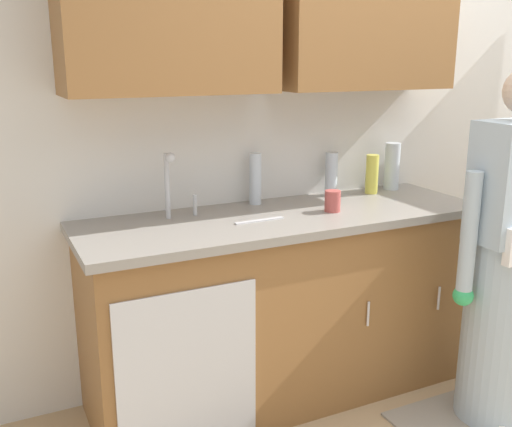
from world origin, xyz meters
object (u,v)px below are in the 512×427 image
Objects in this scene: bottle_water_short at (255,179)px; bottle_dish_liquid at (392,166)px; person_at_sink at (506,280)px; bottle_cleaner_spray at (331,174)px; knife_on_counter at (259,220)px; cup_by_sink at (333,201)px; sink at (187,228)px; bottle_soap at (372,174)px.

bottle_dish_liquid is at bearing -1.15° from bottle_water_short.
bottle_cleaner_spray is (-0.39, 0.86, 0.36)m from person_at_sink.
cup_by_sink is at bearing -0.69° from knife_on_counter.
bottle_water_short is at bearing -179.79° from bottle_cleaner_spray.
bottle_dish_liquid is at bearing 90.14° from person_at_sink.
bottle_cleaner_spray is 0.89× the size of bottle_water_short.
cup_by_sink reaches higher than knife_on_counter.
sink is at bearing -153.54° from bottle_water_short.
bottle_cleaner_spray is (-0.39, 0.02, -0.01)m from bottle_dish_liquid.
person_at_sink is (1.27, -0.64, -0.23)m from sink.
sink reaches higher than cup_by_sink.
cup_by_sink is at bearing -6.04° from sink.
bottle_soap reaches higher than knife_on_counter.
bottle_dish_liquid is 0.63m from cup_by_sink.
bottle_soap is 2.07× the size of cup_by_sink.
person_at_sink reaches higher than bottle_cleaner_spray.
bottle_soap is (-0.16, -0.04, -0.02)m from bottle_dish_liquid.
bottle_dish_liquid is (-0.00, 0.84, 0.38)m from person_at_sink.
sink is at bearing 173.96° from cup_by_sink.
person_at_sink reaches higher than sink.
bottle_water_short reaches higher than bottle_soap.
cup_by_sink is at bearing -153.88° from bottle_dish_liquid.
bottle_cleaner_spray is 0.23m from bottle_soap.
bottle_cleaner_spray is 0.65m from knife_on_counter.
knife_on_counter is at bearing -163.51° from bottle_dish_liquid.
bottle_cleaner_spray is at bearing 13.94° from sink.
bottle_water_short is (-0.45, -0.00, 0.01)m from bottle_cleaner_spray.
bottle_soap is at bearing 15.64° from knife_on_counter.
bottle_soap is 0.88× the size of knife_on_counter.
person_at_sink is 1.01m from bottle_cleaner_spray.
cup_by_sink is at bearing -149.20° from bottle_soap.
bottle_soap is (1.11, 0.17, 0.12)m from sink.
sink reaches higher than bottle_cleaner_spray.
bottle_water_short is 0.41m from cup_by_sink.
bottle_cleaner_spray is at bearing 58.73° from cup_by_sink.
sink is at bearing 153.44° from person_at_sink.
cup_by_sink is (-0.56, -0.28, -0.08)m from bottle_dish_liquid.
bottle_dish_liquid reaches higher than knife_on_counter.
bottle_water_short is at bearing 26.46° from sink.
cup_by_sink is (-0.40, -0.24, -0.05)m from bottle_soap.
sink is at bearing -166.06° from bottle_cleaner_spray.
bottle_water_short is at bearing 178.85° from bottle_dish_liquid.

